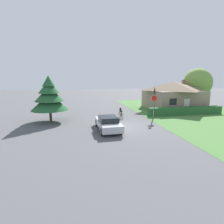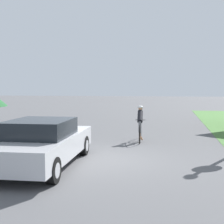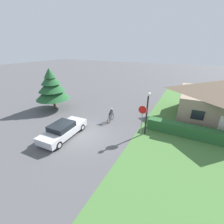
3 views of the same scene
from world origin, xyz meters
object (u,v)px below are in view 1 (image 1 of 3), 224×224
sedan_left_lane (108,123)px  conifer_tall_near (49,97)px  cottage_house (173,95)px  stop_sign (154,102)px  street_lamp (154,97)px  cyclist (121,113)px  deciduous_tree_right (197,83)px

sedan_left_lane → conifer_tall_near: 7.82m
conifer_tall_near → cottage_house: bearing=17.6°
stop_sign → street_lamp: bearing=-118.7°
sedan_left_lane → street_lamp: 7.79m
cyclist → stop_sign: 4.23m
conifer_tall_near → deciduous_tree_right: (23.98, 7.23, 1.28)m
conifer_tall_near → deciduous_tree_right: deciduous_tree_right is taller
sedan_left_lane → stop_sign: size_ratio=1.61×
deciduous_tree_right → cottage_house: bearing=-166.2°
sedan_left_lane → stop_sign: bearing=-63.9°
sedan_left_lane → stop_sign: 7.19m
cyclist → sedan_left_lane: bearing=148.9°
stop_sign → street_lamp: size_ratio=0.72×
cottage_house → sedan_left_lane: size_ratio=1.86×
street_lamp → conifer_tall_near: size_ratio=0.78×
cottage_house → deciduous_tree_right: (5.36, 1.32, 1.83)m
street_lamp → cottage_house: bearing=46.4°
sedan_left_lane → deciduous_tree_right: (18.00, 11.76, 3.48)m
cottage_house → deciduous_tree_right: size_ratio=1.33×
cyclist → street_lamp: 4.54m
cyclist → conifer_tall_near: conifer_tall_near is taller
street_lamp → sedan_left_lane: bearing=-148.7°
cottage_house → conifer_tall_near: (-18.62, -5.91, 0.55)m
cottage_house → sedan_left_lane: bearing=-142.6°
sedan_left_lane → conifer_tall_near: bearing=50.1°
cottage_house → sedan_left_lane: cottage_house is taller
sedan_left_lane → conifer_tall_near: conifer_tall_near is taller
cottage_house → conifer_tall_near: conifer_tall_near is taller
sedan_left_lane → cyclist: cyclist is taller
cyclist → conifer_tall_near: bearing=86.8°
sedan_left_lane → street_lamp: (6.43, 3.92, 1.98)m
cottage_house → stop_sign: 9.57m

